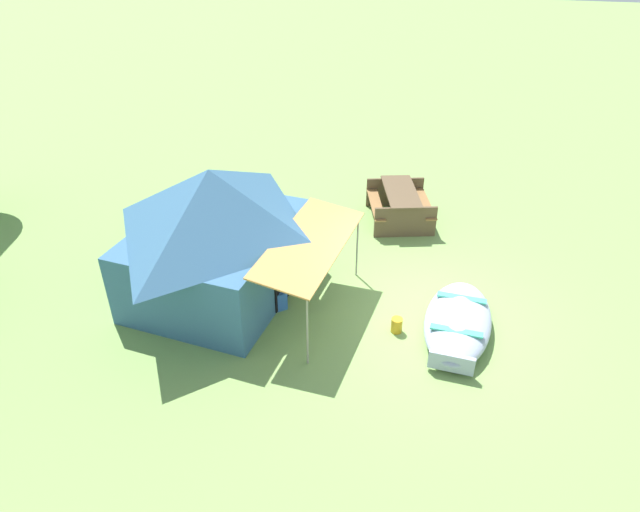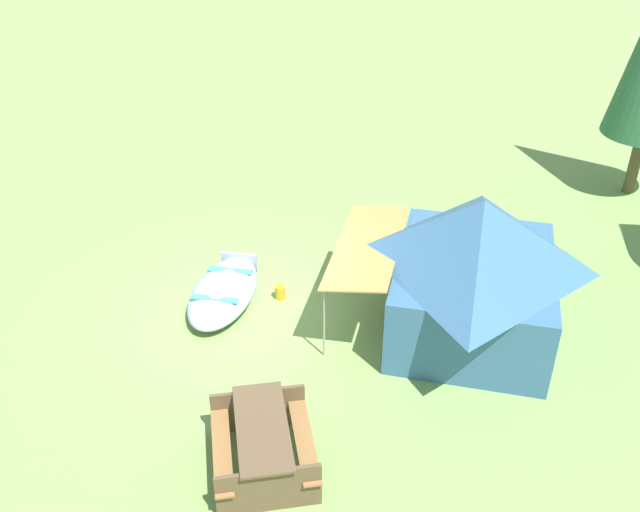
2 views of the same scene
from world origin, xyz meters
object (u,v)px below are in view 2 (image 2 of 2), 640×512
object	(u,v)px
canvas_cabin_tent	(475,265)
cooler_box	(404,302)
picnic_table	(263,441)
beached_rowboat	(223,291)
fuel_can	(280,292)

from	to	relation	value
canvas_cabin_tent	cooler_box	bearing A→B (deg)	-108.60
picnic_table	canvas_cabin_tent	bearing A→B (deg)	138.42
beached_rowboat	fuel_can	distance (m)	1.10
beached_rowboat	picnic_table	distance (m)	4.26
beached_rowboat	fuel_can	size ratio (longest dim) A/B	8.90
cooler_box	picnic_table	bearing A→B (deg)	-26.89
fuel_can	canvas_cabin_tent	bearing A→B (deg)	80.93
canvas_cabin_tent	fuel_can	xyz separation A→B (m)	(-0.57, -3.59, -1.22)
canvas_cabin_tent	picnic_table	bearing A→B (deg)	-41.58
cooler_box	fuel_can	bearing A→B (deg)	-94.17
canvas_cabin_tent	fuel_can	distance (m)	3.83
canvas_cabin_tent	beached_rowboat	bearing A→B (deg)	-94.41
beached_rowboat	canvas_cabin_tent	distance (m)	4.82
canvas_cabin_tent	fuel_can	bearing A→B (deg)	-99.07
canvas_cabin_tent	cooler_box	size ratio (longest dim) A/B	8.72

